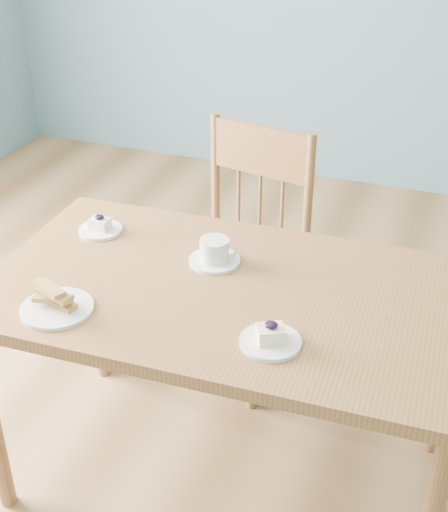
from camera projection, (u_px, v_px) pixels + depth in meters
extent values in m
cube|color=#976D46|center=(271.00, 493.00, 2.30)|extent=(5.00, 5.00, 0.01)
cube|color=brown|center=(229.00, 294.00, 2.01)|extent=(1.40, 0.83, 0.04)
cylinder|color=brown|center=(97.00, 300.00, 2.64)|extent=(0.05, 0.05, 0.70)
cylinder|color=brown|center=(446.00, 369.00, 2.29)|extent=(0.05, 0.05, 0.70)
cube|color=brown|center=(234.00, 269.00, 2.64)|extent=(0.51, 0.49, 0.04)
cylinder|color=brown|center=(168.00, 328.00, 2.71)|extent=(0.04, 0.04, 0.43)
cylinder|color=brown|center=(253.00, 361.00, 2.54)|extent=(0.04, 0.04, 0.43)
cylinder|color=brown|center=(217.00, 286.00, 2.97)|extent=(0.04, 0.04, 0.43)
cylinder|color=brown|center=(297.00, 313.00, 2.80)|extent=(0.04, 0.04, 0.43)
cylinder|color=brown|center=(216.00, 174.00, 2.73)|extent=(0.03, 0.03, 0.49)
cylinder|color=brown|center=(308.00, 198.00, 2.55)|extent=(0.03, 0.03, 0.49)
cube|color=brown|center=(261.00, 150.00, 2.57)|extent=(0.37, 0.10, 0.19)
cylinder|color=brown|center=(239.00, 204.00, 2.74)|extent=(0.01, 0.01, 0.29)
cylinder|color=brown|center=(260.00, 210.00, 2.69)|extent=(0.01, 0.01, 0.29)
cylinder|color=brown|center=(282.00, 216.00, 2.65)|extent=(0.01, 0.01, 0.29)
cylinder|color=silver|center=(270.00, 342.00, 1.78)|extent=(0.16, 0.16, 0.01)
cube|color=#FFEBC3|center=(271.00, 334.00, 1.76)|extent=(0.09, 0.08, 0.04)
ellipsoid|color=black|center=(271.00, 325.00, 1.75)|extent=(0.03, 0.03, 0.01)
sphere|color=black|center=(275.00, 325.00, 1.75)|extent=(0.01, 0.01, 0.01)
sphere|color=black|center=(269.00, 323.00, 1.76)|extent=(0.01, 0.01, 0.01)
sphere|color=black|center=(271.00, 327.00, 1.74)|extent=(0.01, 0.01, 0.01)
cylinder|color=silver|center=(101.00, 230.00, 2.28)|extent=(0.14, 0.14, 0.01)
cube|color=#FFEBC3|center=(100.00, 224.00, 2.27)|extent=(0.06, 0.05, 0.03)
ellipsoid|color=black|center=(99.00, 217.00, 2.26)|extent=(0.03, 0.03, 0.01)
sphere|color=black|center=(102.00, 217.00, 2.26)|extent=(0.01, 0.01, 0.01)
sphere|color=black|center=(98.00, 216.00, 2.27)|extent=(0.01, 0.01, 0.01)
sphere|color=black|center=(99.00, 218.00, 2.25)|extent=(0.01, 0.01, 0.01)
cylinder|color=silver|center=(215.00, 261.00, 2.12)|extent=(0.15, 0.15, 0.01)
cylinder|color=silver|center=(214.00, 249.00, 2.10)|extent=(0.10, 0.10, 0.07)
cylinder|color=#9C7245|center=(214.00, 242.00, 2.09)|extent=(0.07, 0.07, 0.00)
torus|color=silver|center=(229.00, 251.00, 2.09)|extent=(0.05, 0.02, 0.05)
cylinder|color=silver|center=(57.00, 308.00, 1.90)|extent=(0.20, 0.20, 0.01)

